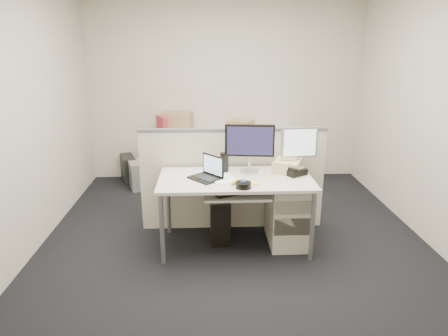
{
  "coord_description": "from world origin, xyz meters",
  "views": [
    {
      "loc": [
        -0.27,
        -3.67,
        2.0
      ],
      "look_at": [
        -0.11,
        0.15,
        0.79
      ],
      "focal_mm": 32.0,
      "sensor_mm": 36.0,
      "label": 1
    }
  ],
  "objects_px": {
    "monitor_main": "(250,149)",
    "desk_phone": "(295,172)",
    "desk": "(236,184)",
    "laptop": "(205,168)"
  },
  "relations": [
    {
      "from": "monitor_main",
      "to": "desk_phone",
      "type": "relative_size",
      "value": 2.49
    },
    {
      "from": "desk",
      "to": "monitor_main",
      "type": "distance_m",
      "value": 0.39
    },
    {
      "from": "desk",
      "to": "monitor_main",
      "type": "bearing_deg",
      "value": 50.19
    },
    {
      "from": "desk_phone",
      "to": "laptop",
      "type": "bearing_deg",
      "value": 156.28
    },
    {
      "from": "desk",
      "to": "desk_phone",
      "type": "xyz_separation_m",
      "value": [
        0.6,
        0.08,
        0.1
      ]
    },
    {
      "from": "desk",
      "to": "laptop",
      "type": "height_order",
      "value": "laptop"
    },
    {
      "from": "monitor_main",
      "to": "desk_phone",
      "type": "xyz_separation_m",
      "value": [
        0.45,
        -0.1,
        -0.22
      ]
    },
    {
      "from": "monitor_main",
      "to": "laptop",
      "type": "bearing_deg",
      "value": -149.1
    },
    {
      "from": "laptop",
      "to": "monitor_main",
      "type": "bearing_deg",
      "value": 72.77
    },
    {
      "from": "desk_phone",
      "to": "monitor_main",
      "type": "bearing_deg",
      "value": 137.41
    }
  ]
}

